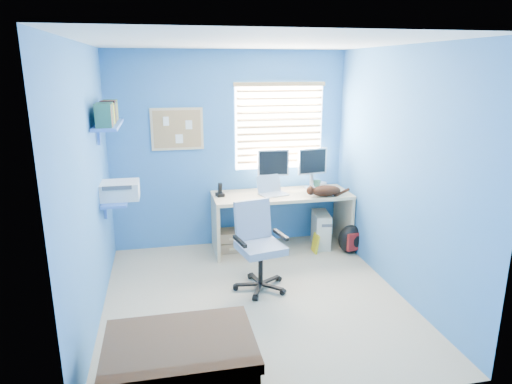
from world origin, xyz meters
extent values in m
cube|color=tan|center=(0.00, 0.00, 0.00)|extent=(3.00, 3.20, 0.00)
cube|color=white|center=(0.00, 0.00, 2.50)|extent=(3.00, 3.20, 0.00)
cube|color=#407CC2|center=(0.00, 1.60, 1.25)|extent=(3.00, 0.01, 2.50)
cube|color=#407CC2|center=(0.00, -1.60, 1.25)|extent=(3.00, 0.01, 2.50)
cube|color=#407CC2|center=(-1.50, 0.00, 1.25)|extent=(0.01, 3.20, 2.50)
cube|color=#407CC2|center=(1.50, 0.00, 1.25)|extent=(0.01, 3.20, 2.50)
cube|color=#D1B57F|center=(0.61, 1.26, 0.37)|extent=(1.74, 0.65, 0.74)
cube|color=silver|center=(0.49, 1.22, 0.85)|extent=(0.39, 0.34, 0.22)
cube|color=silver|center=(0.53, 1.43, 1.01)|extent=(0.41, 0.15, 0.54)
cube|color=silver|center=(1.06, 1.42, 1.01)|extent=(0.41, 0.18, 0.54)
cube|color=black|center=(-0.17, 1.29, 0.82)|extent=(0.11, 0.13, 0.17)
imported|color=#2B5C45|center=(1.14, 1.43, 0.79)|extent=(0.10, 0.09, 0.10)
cylinder|color=silver|center=(1.21, 1.44, 0.78)|extent=(0.13, 0.13, 0.07)
ellipsoid|color=black|center=(1.12, 1.03, 0.81)|extent=(0.38, 0.21, 0.13)
cube|color=beige|center=(1.15, 1.23, 0.23)|extent=(0.26, 0.46, 0.45)
cube|color=tan|center=(-0.04, 1.32, 0.14)|extent=(0.35, 0.28, 0.27)
cube|color=yellow|center=(1.01, 1.03, 0.12)|extent=(0.03, 0.17, 0.24)
ellipsoid|color=black|center=(1.43, 0.92, 0.18)|extent=(0.37, 0.32, 0.37)
cube|color=brown|center=(-0.80, -1.32, 0.24)|extent=(0.99, 0.71, 0.48)
cylinder|color=black|center=(0.11, 0.20, 0.03)|extent=(0.64, 0.64, 0.06)
cylinder|color=black|center=(0.11, 0.20, 0.24)|extent=(0.06, 0.06, 0.37)
cube|color=#828EB6|center=(0.11, 0.20, 0.47)|extent=(0.52, 0.52, 0.08)
cube|color=#828EB6|center=(0.06, 0.41, 0.72)|extent=(0.40, 0.14, 0.42)
cube|color=white|center=(0.65, 1.59, 1.55)|extent=(1.15, 0.01, 1.10)
cube|color=tan|center=(0.65, 1.56, 1.55)|extent=(1.10, 0.03, 1.00)
cube|color=#D1B57F|center=(-0.65, 1.58, 1.55)|extent=(0.64, 0.02, 0.52)
cube|color=tan|center=(-0.65, 1.57, 1.55)|extent=(0.58, 0.01, 0.46)
cube|color=#4374D3|center=(-1.36, 0.75, 0.92)|extent=(0.26, 0.55, 0.03)
cube|color=silver|center=(-1.32, 0.75, 1.02)|extent=(0.42, 0.34, 0.18)
cube|color=#4374D3|center=(-1.37, 0.75, 1.72)|extent=(0.24, 0.90, 0.03)
cube|color=navy|center=(-1.38, 0.75, 1.84)|extent=(0.15, 0.80, 0.22)
camera|label=1|loc=(-0.85, -4.12, 2.30)|focal=32.00mm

